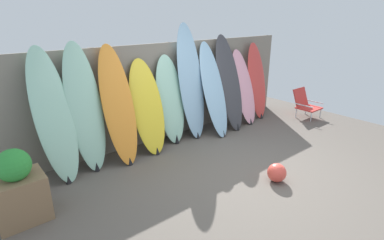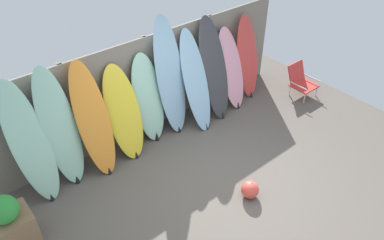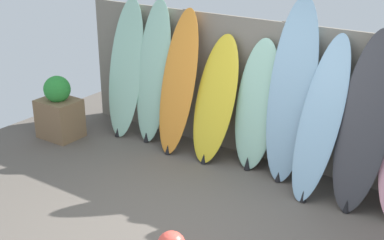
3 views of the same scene
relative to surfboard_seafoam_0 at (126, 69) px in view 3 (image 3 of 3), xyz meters
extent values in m
plane|color=#5B544C|center=(2.21, -1.66, -0.94)|extent=(7.68, 7.68, 0.00)
cube|color=gray|center=(2.21, 0.34, -0.04)|extent=(6.08, 0.04, 1.80)
cylinder|color=#6C655B|center=(-0.67, 0.38, -0.04)|extent=(0.10, 0.10, 1.80)
cylinder|color=#6C655B|center=(0.77, 0.38, -0.04)|extent=(0.10, 0.10, 1.80)
cylinder|color=#6C655B|center=(2.21, 0.38, -0.04)|extent=(0.10, 0.10, 1.80)
ellipsoid|color=#9ED6BC|center=(0.00, 0.00, 0.01)|extent=(0.60, 0.63, 1.91)
cone|color=black|center=(0.00, -0.24, -0.87)|extent=(0.08, 0.08, 0.12)
ellipsoid|color=#9ED6BC|center=(0.46, 0.05, 0.03)|extent=(0.54, 0.49, 1.94)
cone|color=black|center=(0.46, -0.15, -0.87)|extent=(0.08, 0.08, 0.14)
ellipsoid|color=orange|center=(0.95, -0.05, -0.01)|extent=(0.52, 0.60, 1.87)
cone|color=black|center=(0.95, -0.30, -0.87)|extent=(0.08, 0.08, 0.12)
ellipsoid|color=yellow|center=(1.49, -0.01, -0.15)|extent=(0.60, 0.62, 1.60)
cone|color=black|center=(1.49, -0.26, -0.87)|extent=(0.08, 0.08, 0.13)
ellipsoid|color=#9ED6BC|center=(2.03, 0.08, -0.14)|extent=(0.57, 0.43, 1.62)
cone|color=black|center=(2.03, -0.10, -0.85)|extent=(0.08, 0.08, 0.17)
ellipsoid|color=#8CB7D6|center=(2.49, 0.05, 0.13)|extent=(0.57, 0.50, 2.15)
cone|color=black|center=(2.49, -0.16, -0.87)|extent=(0.08, 0.08, 0.12)
ellipsoid|color=#8CB7D6|center=(2.93, -0.11, -0.05)|extent=(0.54, 0.78, 1.79)
cone|color=black|center=(2.93, -0.43, -0.87)|extent=(0.08, 0.08, 0.13)
ellipsoid|color=#38383D|center=(3.40, -0.08, 0.01)|extent=(0.59, 0.71, 1.91)
cone|color=black|center=(3.40, -0.37, -0.86)|extent=(0.08, 0.08, 0.14)
cube|color=#846647|center=(-0.66, -0.69, -0.67)|extent=(0.55, 0.46, 0.55)
sphere|color=green|center=(-0.66, -0.69, -0.23)|extent=(0.37, 0.37, 0.37)
camera|label=1|loc=(-1.01, -4.22, 1.35)|focal=28.00mm
camera|label=2|loc=(-0.80, -4.49, 3.41)|focal=35.00mm
camera|label=3|loc=(4.88, -5.38, 2.08)|focal=50.00mm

